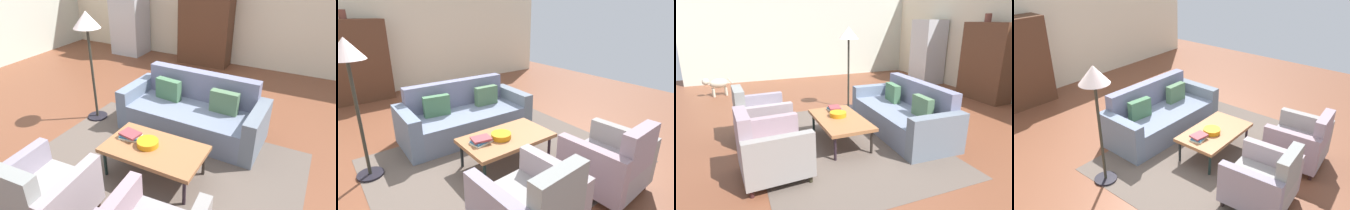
% 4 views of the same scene
% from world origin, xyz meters
% --- Properties ---
extents(ground_plane, '(11.43, 11.43, 0.00)m').
position_xyz_m(ground_plane, '(0.00, 0.00, 0.00)').
color(ground_plane, brown).
extents(wall_back, '(9.53, 0.12, 2.80)m').
position_xyz_m(wall_back, '(0.00, 3.63, 1.40)').
color(wall_back, beige).
rests_on(wall_back, ground).
extents(area_rug, '(3.40, 2.60, 0.01)m').
position_xyz_m(area_rug, '(0.42, -0.77, 0.00)').
color(area_rug, brown).
rests_on(area_rug, ground).
extents(couch, '(2.12, 0.95, 0.86)m').
position_xyz_m(couch, '(0.43, 0.37, 0.29)').
color(couch, slate).
rests_on(couch, ground).
extents(coffee_table, '(1.20, 0.70, 0.41)m').
position_xyz_m(coffee_table, '(0.42, -0.82, 0.37)').
color(coffee_table, black).
rests_on(coffee_table, ground).
extents(armchair_left, '(0.85, 0.85, 0.88)m').
position_xyz_m(armchair_left, '(-0.17, -1.98, 0.34)').
color(armchair_left, '#2B2121').
rests_on(armchair_left, ground).
extents(armchair_right, '(0.85, 0.85, 0.88)m').
position_xyz_m(armchair_right, '(1.03, -1.98, 0.34)').
color(armchair_right, '#312B12').
rests_on(armchair_right, ground).
extents(fruit_bowl, '(0.26, 0.26, 0.07)m').
position_xyz_m(fruit_bowl, '(0.34, -0.82, 0.44)').
color(fruit_bowl, orange).
rests_on(fruit_bowl, coffee_table).
extents(book_stack, '(0.29, 0.23, 0.07)m').
position_xyz_m(book_stack, '(0.06, -0.77, 0.44)').
color(book_stack, beige).
rests_on(book_stack, coffee_table).
extents(cabinet, '(1.20, 0.51, 1.80)m').
position_xyz_m(cabinet, '(-0.57, 3.29, 0.90)').
color(cabinet, '#4F2F1E').
rests_on(cabinet, ground).
extents(floor_lamp, '(0.40, 0.40, 1.72)m').
position_xyz_m(floor_lamp, '(-1.14, -0.01, 1.44)').
color(floor_lamp, black).
rests_on(floor_lamp, ground).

